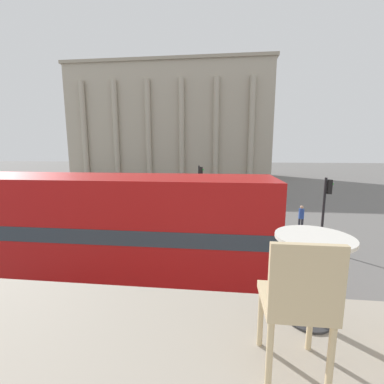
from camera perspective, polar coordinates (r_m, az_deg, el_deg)
The scene contains 12 objects.
double_decker_bus at distance 9.14m, azimuth -19.27°, elevation -8.32°, with size 11.11×2.65×4.18m.
cafe_dining_table at distance 2.33m, azimuth 25.23°, elevation -13.38°, with size 0.60×0.60×0.73m.
cafe_chair_0 at distance 1.78m, azimuth 22.48°, elevation -21.33°, with size 0.40×0.40×0.91m.
plaza_building_left at distance 49.19m, azimuth -4.48°, elevation 14.87°, with size 35.01×13.03×19.39m.
traffic_light_near at distance 14.24m, azimuth 27.57°, elevation -2.23°, with size 0.42×0.24×3.68m.
traffic_light_mid at distance 19.19m, azimuth 1.76°, elevation 1.91°, with size 0.42×0.24×3.85m.
car_maroon at distance 32.48m, azimuth -5.01°, elevation 1.75°, with size 4.20×1.93×1.35m.
car_navy at distance 26.29m, azimuth 14.11°, elevation -0.32°, with size 4.20×1.93×1.35m.
pedestrian_yellow at distance 27.38m, azimuth 1.27°, elevation 0.96°, with size 0.32×0.32×1.71m.
pedestrian_white at distance 16.79m, azimuth -17.98°, elevation -5.21°, with size 0.32×0.32×1.60m.
pedestrian_blue at distance 17.40m, azimuth 23.10°, elevation -5.00°, with size 0.32×0.32×1.60m.
pedestrian_olive at distance 32.53m, azimuth 17.48°, elevation 1.75°, with size 0.32×0.32×1.61m.
Camera 1 is at (1.05, -2.38, 5.03)m, focal length 24.00 mm.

